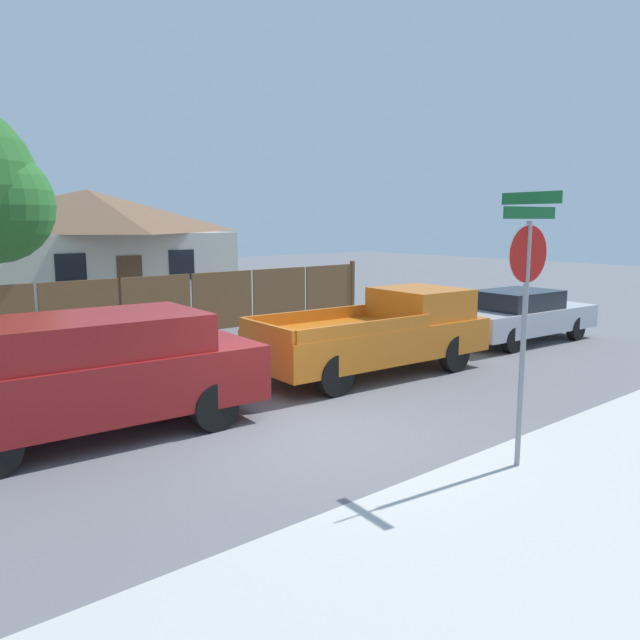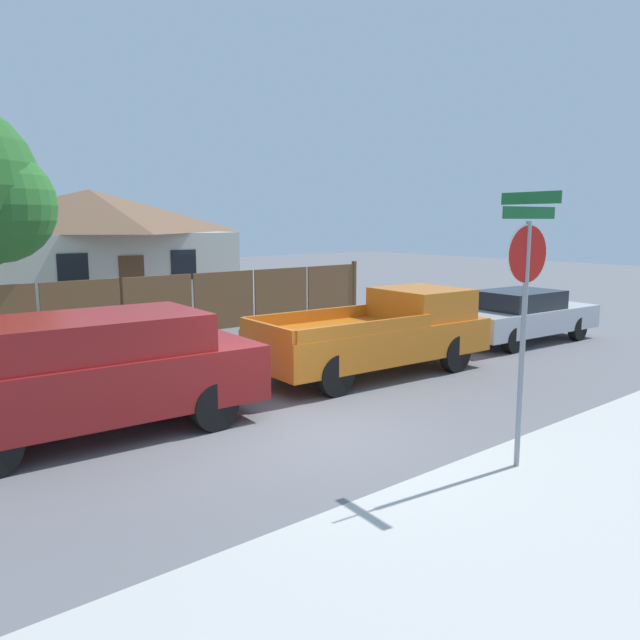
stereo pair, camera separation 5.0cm
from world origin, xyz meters
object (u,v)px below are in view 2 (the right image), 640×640
object	(u,v)px
house	(92,245)
parked_sedan	(522,315)
stop_sign	(526,282)
orange_pickup	(381,333)
red_suv	(90,370)

from	to	relation	value
house	parked_sedan	size ratio (longest dim) A/B	2.08
stop_sign	orange_pickup	bearing A→B (deg)	70.51
house	parked_sedan	distance (m)	16.48
house	stop_sign	world-z (taller)	house
house	red_suv	xyz separation A→B (m)	(-5.60, -15.35, -1.28)
parked_sedan	orange_pickup	bearing A→B (deg)	-176.00
red_suv	parked_sedan	bearing A→B (deg)	3.79
house	stop_sign	bearing A→B (deg)	-94.96
red_suv	stop_sign	distance (m)	6.31
stop_sign	house	bearing A→B (deg)	90.76
orange_pickup	stop_sign	world-z (taller)	stop_sign
red_suv	parked_sedan	distance (m)	11.40
house	orange_pickup	size ratio (longest dim) A/B	1.80
stop_sign	parked_sedan	bearing A→B (deg)	38.15
red_suv	parked_sedan	xyz separation A→B (m)	(11.39, 0.00, -0.28)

